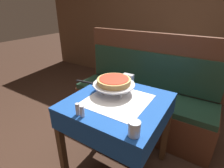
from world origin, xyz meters
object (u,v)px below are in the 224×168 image
at_px(dining_table_rear, 177,61).
at_px(booth_bench, 142,102).
at_px(water_glass_near, 134,129).
at_px(pepper_shaker, 82,111).
at_px(pizza_pan_stand, 114,85).
at_px(deep_dish_pizza, 114,81).
at_px(condiment_caddy, 174,50).
at_px(dining_table_front, 118,112).
at_px(salt_shaker, 78,109).
at_px(pizza_server, 92,83).
at_px(napkin_holder, 128,79).

height_order(dining_table_rear, booth_bench, booth_bench).
distance_m(water_glass_near, pepper_shaker, 0.37).
height_order(dining_table_rear, pizza_pan_stand, pizza_pan_stand).
bearing_deg(dining_table_rear, water_glass_near, -83.66).
relative_size(booth_bench, deep_dish_pizza, 5.91).
bearing_deg(condiment_caddy, dining_table_front, -89.73).
xyz_separation_m(deep_dish_pizza, salt_shaker, (-0.04, -0.40, -0.07)).
relative_size(dining_table_front, pepper_shaker, 9.40).
height_order(pizza_pan_stand, salt_shaker, same).
height_order(booth_bench, salt_shaker, booth_bench).
bearing_deg(dining_table_rear, condiment_caddy, 140.25).
relative_size(dining_table_front, salt_shaker, 8.79).
distance_m(deep_dish_pizza, pizza_server, 0.29).
bearing_deg(water_glass_near, dining_table_rear, 96.34).
relative_size(booth_bench, pizza_pan_stand, 4.69).
distance_m(booth_bench, deep_dish_pizza, 0.81).
xyz_separation_m(dining_table_front, dining_table_rear, (0.07, 1.63, 0.02)).
height_order(pizza_pan_stand, pepper_shaker, pizza_pan_stand).
bearing_deg(dining_table_rear, deep_dish_pizza, -95.94).
bearing_deg(deep_dish_pizza, condiment_caddy, 87.05).
height_order(booth_bench, water_glass_near, booth_bench).
xyz_separation_m(booth_bench, salt_shaker, (-0.06, -1.03, 0.45)).
bearing_deg(pizza_server, napkin_holder, 34.82).
relative_size(deep_dish_pizza, salt_shaker, 3.30).
bearing_deg(pizza_server, dining_table_rear, 74.06).
xyz_separation_m(dining_table_rear, napkin_holder, (-0.15, -1.31, 0.14)).
bearing_deg(dining_table_front, pepper_shaker, -105.81).
distance_m(dining_table_front, deep_dish_pizza, 0.25).
xyz_separation_m(napkin_holder, condiment_caddy, (0.07, 1.37, 0.00)).
distance_m(pizza_pan_stand, salt_shaker, 0.41).
bearing_deg(pepper_shaker, booth_bench, 89.10).
bearing_deg(water_glass_near, pepper_shaker, -177.76).
relative_size(dining_table_rear, pizza_pan_stand, 2.13).
bearing_deg(napkin_holder, pepper_shaker, -90.88).
xyz_separation_m(pizza_pan_stand, deep_dish_pizza, (0.00, 0.00, 0.03)).
height_order(salt_shaker, pepper_shaker, salt_shaker).
bearing_deg(salt_shaker, pepper_shaker, 0.00).
relative_size(dining_table_rear, pepper_shaker, 9.46).
xyz_separation_m(deep_dish_pizza, water_glass_near, (0.38, -0.39, -0.06)).
xyz_separation_m(salt_shaker, condiment_caddy, (0.12, 2.01, 0.00)).
bearing_deg(water_glass_near, pizza_pan_stand, 134.03).
bearing_deg(dining_table_front, water_glass_near, -46.45).
height_order(pizza_server, pepper_shaker, pepper_shaker).
bearing_deg(deep_dish_pizza, dining_table_front, -44.39).
bearing_deg(napkin_holder, water_glass_near, -59.76).
height_order(deep_dish_pizza, pepper_shaker, deep_dish_pizza).
bearing_deg(pizza_pan_stand, water_glass_near, -45.97).
relative_size(dining_table_front, pizza_server, 2.38).
distance_m(pizza_pan_stand, napkin_holder, 0.24).
bearing_deg(dining_table_rear, napkin_holder, -96.50).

